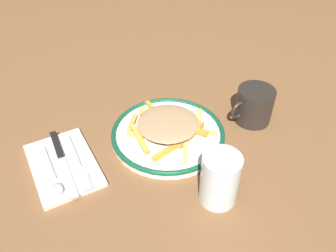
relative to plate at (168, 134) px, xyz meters
The scene contains 9 objects.
ground_plane 0.01m from the plate, ahead, with size 2.60×2.60×0.00m, color brown.
plate is the anchor object (origin of this frame).
fries_heap 0.02m from the plate, 84.28° to the right, with size 0.21×0.23×0.04m.
napkin 0.25m from the plate, ahead, with size 0.13×0.20×0.01m, color silver.
fork 0.22m from the plate, ahead, with size 0.03×0.18×0.01m.
knife 0.25m from the plate, 12.65° to the right, with size 0.03×0.21×0.01m.
spoon 0.27m from the plate, ahead, with size 0.02×0.15×0.01m.
water_glass 0.21m from the plate, 88.32° to the left, with size 0.07×0.07×0.11m, color silver.
coffee_mug 0.23m from the plate, 167.33° to the left, with size 0.12×0.09×0.09m.
Camera 1 is at (0.31, 0.51, 0.55)m, focal length 36.19 mm.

